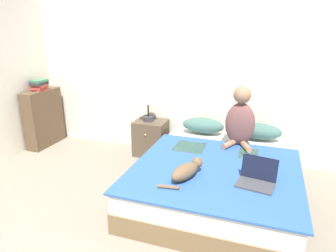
{
  "coord_description": "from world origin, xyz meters",
  "views": [
    {
      "loc": [
        0.99,
        -0.8,
        1.83
      ],
      "look_at": [
        -0.03,
        2.19,
        0.78
      ],
      "focal_mm": 32.0,
      "sensor_mm": 36.0,
      "label": 1
    }
  ],
  "objects_px": {
    "pillow_far": "(259,131)",
    "table_lamp": "(148,98)",
    "person_sitting": "(240,120)",
    "bed": "(218,178)",
    "laptop_open": "(257,179)",
    "nightstand": "(151,138)",
    "cat_tabby": "(186,171)",
    "pillow_near": "(203,125)",
    "bookshelf": "(44,118)",
    "book_stack_top": "(39,85)"
  },
  "relations": [
    {
      "from": "pillow_far",
      "to": "bookshelf",
      "type": "xyz_separation_m",
      "value": [
        -3.28,
        -0.21,
        -0.08
      ]
    },
    {
      "from": "cat_tabby",
      "to": "pillow_near",
      "type": "bearing_deg",
      "value": 27.94
    },
    {
      "from": "person_sitting",
      "to": "table_lamp",
      "type": "distance_m",
      "value": 1.36
    },
    {
      "from": "nightstand",
      "to": "book_stack_top",
      "type": "xyz_separation_m",
      "value": [
        -1.76,
        -0.18,
        0.72
      ]
    },
    {
      "from": "bed",
      "to": "cat_tabby",
      "type": "xyz_separation_m",
      "value": [
        -0.23,
        -0.49,
        0.29
      ]
    },
    {
      "from": "pillow_near",
      "to": "pillow_far",
      "type": "height_order",
      "value": "same"
    },
    {
      "from": "bed",
      "to": "nightstand",
      "type": "relative_size",
      "value": 3.9
    },
    {
      "from": "bed",
      "to": "laptop_open",
      "type": "xyz_separation_m",
      "value": [
        0.42,
        -0.39,
        0.27
      ]
    },
    {
      "from": "bed",
      "to": "person_sitting",
      "type": "relative_size",
      "value": 2.76
    },
    {
      "from": "pillow_far",
      "to": "table_lamp",
      "type": "bearing_deg",
      "value": -178.92
    },
    {
      "from": "nightstand",
      "to": "table_lamp",
      "type": "xyz_separation_m",
      "value": [
        -0.03,
        0.0,
        0.61
      ]
    },
    {
      "from": "bookshelf",
      "to": "laptop_open",
      "type": "bearing_deg",
      "value": -17.34
    },
    {
      "from": "bed",
      "to": "pillow_far",
      "type": "xyz_separation_m",
      "value": [
        0.37,
        0.86,
        0.32
      ]
    },
    {
      "from": "laptop_open",
      "to": "nightstand",
      "type": "xyz_separation_m",
      "value": [
        -1.56,
        1.22,
        -0.22
      ]
    },
    {
      "from": "person_sitting",
      "to": "cat_tabby",
      "type": "bearing_deg",
      "value": -109.86
    },
    {
      "from": "person_sitting",
      "to": "cat_tabby",
      "type": "relative_size",
      "value": 1.48
    },
    {
      "from": "pillow_near",
      "to": "person_sitting",
      "type": "bearing_deg",
      "value": -29.25
    },
    {
      "from": "pillow_near",
      "to": "book_stack_top",
      "type": "height_order",
      "value": "book_stack_top"
    },
    {
      "from": "pillow_far",
      "to": "bookshelf",
      "type": "relative_size",
      "value": 0.64
    },
    {
      "from": "bed",
      "to": "nightstand",
      "type": "height_order",
      "value": "nightstand"
    },
    {
      "from": "laptop_open",
      "to": "person_sitting",
      "type": "bearing_deg",
      "value": 115.3
    },
    {
      "from": "table_lamp",
      "to": "bookshelf",
      "type": "distance_m",
      "value": 1.79
    },
    {
      "from": "pillow_far",
      "to": "bed",
      "type": "bearing_deg",
      "value": -113.52
    },
    {
      "from": "pillow_far",
      "to": "laptop_open",
      "type": "height_order",
      "value": "laptop_open"
    },
    {
      "from": "pillow_far",
      "to": "laptop_open",
      "type": "relative_size",
      "value": 1.54
    },
    {
      "from": "cat_tabby",
      "to": "book_stack_top",
      "type": "height_order",
      "value": "book_stack_top"
    },
    {
      "from": "bed",
      "to": "cat_tabby",
      "type": "height_order",
      "value": "cat_tabby"
    },
    {
      "from": "book_stack_top",
      "to": "bookshelf",
      "type": "bearing_deg",
      "value": 151.11
    },
    {
      "from": "pillow_near",
      "to": "book_stack_top",
      "type": "relative_size",
      "value": 2.22
    },
    {
      "from": "pillow_far",
      "to": "book_stack_top",
      "type": "bearing_deg",
      "value": -176.28
    },
    {
      "from": "person_sitting",
      "to": "nightstand",
      "type": "bearing_deg",
      "value": 168.52
    },
    {
      "from": "laptop_open",
      "to": "table_lamp",
      "type": "height_order",
      "value": "table_lamp"
    },
    {
      "from": "bed",
      "to": "laptop_open",
      "type": "relative_size",
      "value": 5.44
    },
    {
      "from": "cat_tabby",
      "to": "table_lamp",
      "type": "bearing_deg",
      "value": 57.58
    },
    {
      "from": "book_stack_top",
      "to": "pillow_near",
      "type": "bearing_deg",
      "value": 4.81
    },
    {
      "from": "nightstand",
      "to": "table_lamp",
      "type": "distance_m",
      "value": 0.61
    },
    {
      "from": "cat_tabby",
      "to": "person_sitting",
      "type": "bearing_deg",
      "value": 2.16
    },
    {
      "from": "pillow_far",
      "to": "person_sitting",
      "type": "relative_size",
      "value": 0.78
    },
    {
      "from": "pillow_far",
      "to": "bookshelf",
      "type": "height_order",
      "value": "bookshelf"
    },
    {
      "from": "pillow_far",
      "to": "book_stack_top",
      "type": "relative_size",
      "value": 2.22
    },
    {
      "from": "table_lamp",
      "to": "bookshelf",
      "type": "xyz_separation_m",
      "value": [
        -1.73,
        -0.18,
        -0.42
      ]
    },
    {
      "from": "cat_tabby",
      "to": "nightstand",
      "type": "height_order",
      "value": "cat_tabby"
    },
    {
      "from": "pillow_near",
      "to": "laptop_open",
      "type": "distance_m",
      "value": 1.48
    },
    {
      "from": "person_sitting",
      "to": "table_lamp",
      "type": "xyz_separation_m",
      "value": [
        -1.33,
        0.26,
        0.12
      ]
    },
    {
      "from": "laptop_open",
      "to": "book_stack_top",
      "type": "relative_size",
      "value": 1.44
    },
    {
      "from": "pillow_far",
      "to": "person_sitting",
      "type": "height_order",
      "value": "person_sitting"
    },
    {
      "from": "cat_tabby",
      "to": "nightstand",
      "type": "bearing_deg",
      "value": 56.66
    },
    {
      "from": "cat_tabby",
      "to": "laptop_open",
      "type": "relative_size",
      "value": 1.33
    },
    {
      "from": "pillow_near",
      "to": "bookshelf",
      "type": "height_order",
      "value": "bookshelf"
    },
    {
      "from": "pillow_near",
      "to": "laptop_open",
      "type": "xyz_separation_m",
      "value": [
        0.79,
        -1.25,
        -0.05
      ]
    }
  ]
}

